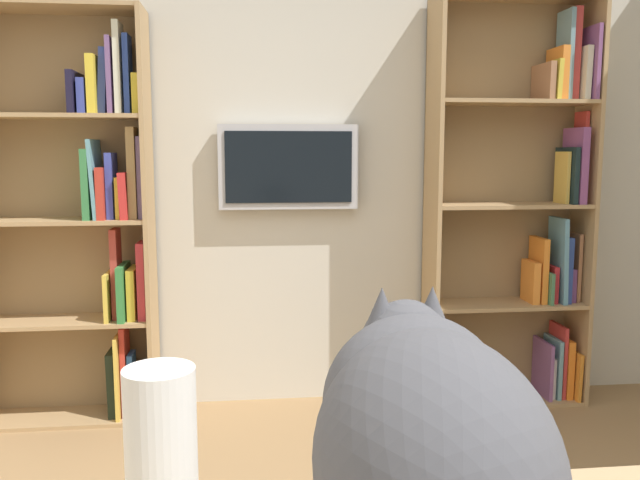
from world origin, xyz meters
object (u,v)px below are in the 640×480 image
at_px(bookshelf_left, 525,208).
at_px(wall_mounted_tv, 289,167).
at_px(bookshelf_right, 84,221).
at_px(paper_towel_roll, 162,456).
at_px(cat, 426,442).

relative_size(bookshelf_left, wall_mounted_tv, 2.97).
height_order(bookshelf_left, bookshelf_right, bookshelf_left).
bearing_deg(bookshelf_left, paper_towel_roll, 55.42).
relative_size(wall_mounted_tv, paper_towel_roll, 2.59).
distance_m(bookshelf_right, wall_mounted_tv, 1.05).
bearing_deg(bookshelf_right, cat, 113.32).
height_order(wall_mounted_tv, paper_towel_roll, wall_mounted_tv).
xyz_separation_m(bookshelf_left, bookshelf_right, (2.27, 0.00, -0.04)).
bearing_deg(bookshelf_left, cat, 63.50).
height_order(bookshelf_left, cat, bookshelf_left).
height_order(cat, paper_towel_roll, cat).
distance_m(wall_mounted_tv, cat, 2.54).
relative_size(bookshelf_left, bookshelf_right, 1.05).
distance_m(cat, paper_towel_roll, 0.40).
bearing_deg(bookshelf_right, bookshelf_left, -179.94).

